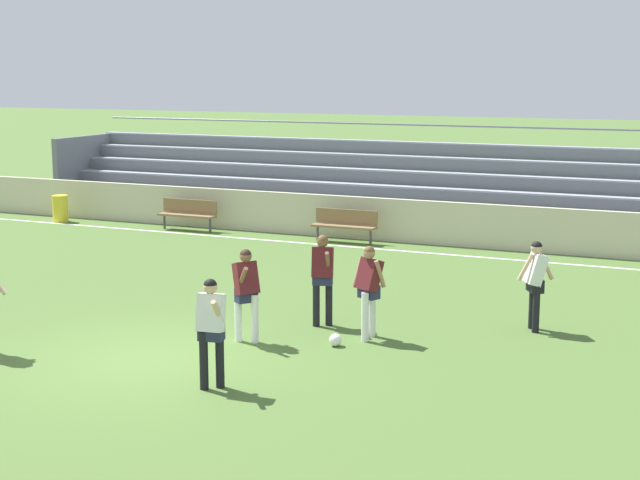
# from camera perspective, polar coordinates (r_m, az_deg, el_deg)

# --- Properties ---
(ground_plane) EXTENTS (160.00, 160.00, 0.00)m
(ground_plane) POSITION_cam_1_polar(r_m,az_deg,el_deg) (15.98, -10.30, -7.01)
(ground_plane) COLOR #4C6B30
(field_line_sideline) EXTENTS (44.00, 0.12, 0.01)m
(field_line_sideline) POSITION_cam_1_polar(r_m,az_deg,el_deg) (25.18, 3.21, -0.52)
(field_line_sideline) COLOR white
(field_line_sideline) RESTS_ON ground
(sideline_wall) EXTENTS (48.00, 0.16, 1.18)m
(sideline_wall) POSITION_cam_1_polar(r_m,az_deg,el_deg) (26.22, 4.17, 1.21)
(sideline_wall) COLOR beige
(sideline_wall) RESTS_ON ground
(bleacher_stand) EXTENTS (20.19, 3.52, 2.97)m
(bleacher_stand) POSITION_cam_1_polar(r_m,az_deg,el_deg) (29.41, 1.89, 3.58)
(bleacher_stand) COLOR #9EA3AD
(bleacher_stand) RESTS_ON ground
(bench_far_left) EXTENTS (1.80, 0.40, 0.90)m
(bench_far_left) POSITION_cam_1_polar(r_m,az_deg,el_deg) (25.98, 1.50, 1.05)
(bench_far_left) COLOR olive
(bench_far_left) RESTS_ON ground
(bench_near_bin) EXTENTS (1.80, 0.40, 0.90)m
(bench_near_bin) POSITION_cam_1_polar(r_m,az_deg,el_deg) (28.20, -7.90, 1.68)
(bench_near_bin) COLOR olive
(bench_near_bin) RESTS_ON ground
(trash_bin) EXTENTS (0.47, 0.47, 0.83)m
(trash_bin) POSITION_cam_1_polar(r_m,az_deg,el_deg) (30.59, -15.29, 1.83)
(trash_bin) COLOR yellow
(trash_bin) RESTS_ON ground
(player_dark_trailing_run) EXTENTS (0.60, 0.51, 1.66)m
(player_dark_trailing_run) POSITION_cam_1_polar(r_m,az_deg,el_deg) (16.62, 2.95, -2.64)
(player_dark_trailing_run) COLOR white
(player_dark_trailing_run) RESTS_ON ground
(player_dark_pressing_high) EXTENTS (0.49, 0.62, 1.71)m
(player_dark_pressing_high) POSITION_cam_1_polar(r_m,az_deg,el_deg) (17.43, 0.16, -1.92)
(player_dark_pressing_high) COLOR black
(player_dark_pressing_high) RESTS_ON ground
(player_white_challenging) EXTENTS (0.47, 0.58, 1.67)m
(player_white_challenging) POSITION_cam_1_polar(r_m,az_deg,el_deg) (14.13, -6.54, -5.00)
(player_white_challenging) COLOR black
(player_white_challenging) RESTS_ON ground
(player_dark_dropping_back) EXTENTS (0.52, 0.69, 1.64)m
(player_dark_dropping_back) POSITION_cam_1_polar(r_m,az_deg,el_deg) (16.46, -4.45, -2.84)
(player_dark_dropping_back) COLOR white
(player_dark_dropping_back) RESTS_ON ground
(player_white_on_ball) EXTENTS (0.62, 0.51, 1.65)m
(player_white_on_ball) POSITION_cam_1_polar(r_m,az_deg,el_deg) (17.57, 12.77, -2.22)
(player_white_on_ball) COLOR black
(player_white_on_ball) RESTS_ON ground
(soccer_ball) EXTENTS (0.22, 0.22, 0.22)m
(soccer_ball) POSITION_cam_1_polar(r_m,az_deg,el_deg) (16.38, 0.93, -6.01)
(soccer_ball) COLOR white
(soccer_ball) RESTS_ON ground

